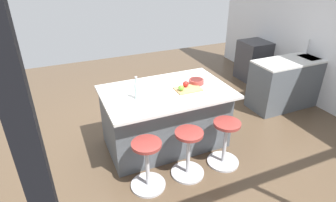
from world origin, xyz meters
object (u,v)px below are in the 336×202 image
Objects in this scene: water_bottle at (137,90)px; fruit_bowl at (196,81)px; stool_near_camera at (147,166)px; cutting_board at (188,89)px; oven_range at (253,60)px; apple_green at (181,88)px; stool_middle at (188,155)px; apple_red at (186,84)px; stool_by_window at (225,144)px; kitchen_island at (165,117)px.

fruit_bowl is at bearing -173.66° from water_bottle.
cutting_board is at bearing -144.18° from stool_near_camera.
oven_range is 3.10m from cutting_board.
apple_green is at bearing 25.74° from fruit_bowl.
apple_green is at bearing -105.88° from stool_middle.
cutting_board is 4.28× the size of apple_red.
fruit_bowl is (-0.20, -0.13, 0.03)m from cutting_board.
apple_red is at bearing -177.23° from water_bottle.
apple_red reaches higher than fruit_bowl.
water_bottle reaches higher than fruit_bowl.
water_bottle is (-0.11, -0.64, 0.73)m from stool_near_camera.
cutting_board is (0.27, -0.61, 0.62)m from stool_by_window.
apple_green reaches higher than stool_near_camera.
oven_range reaches higher than stool_by_window.
stool_middle is 7.91× the size of apple_red.
apple_red reaches higher than cutting_board.
stool_by_window and stool_middle have the same top height.
oven_range is 10.92× the size of apple_green.
apple_red reaches higher than apple_green.
oven_range is 4.11m from stool_near_camera.
fruit_bowl is (-1.05, -0.75, 0.65)m from stool_near_camera.
apple_red is 0.39× the size of fruit_bowl.
kitchen_island is 0.95m from stool_near_camera.
cutting_board is at bearing 33.31° from oven_range.
apple_green is at bearing 136.24° from kitchen_island.
cutting_board is at bearing 177.66° from water_bottle.
apple_red is (-0.28, -0.68, 0.67)m from stool_middle.
stool_by_window is 0.97m from apple_green.
oven_range is 3.24m from stool_by_window.
fruit_bowl is at bearing -84.94° from stool_by_window.
apple_red is 0.14m from apple_green.
cutting_board is 0.08m from apple_red.
water_bottle reaches higher than oven_range.
stool_by_window is 0.91m from cutting_board.
apple_red is 0.27× the size of water_bottle.
cutting_board is 0.13m from apple_green.
fruit_bowl is at bearing -161.77° from apple_red.
oven_range is 1.32× the size of stool_near_camera.
fruit_bowl is at bearing 179.52° from kitchen_island.
kitchen_island is 0.74m from water_bottle.
oven_range is 10.46× the size of apple_red.
stool_by_window is 7.91× the size of apple_red.
stool_by_window is 1.00× the size of stool_middle.
fruit_bowl is (-0.94, -0.10, -0.08)m from water_bottle.
apple_red is at bearing -67.86° from stool_by_window.
cutting_board is 1.66× the size of fruit_bowl.
cutting_board is at bearing 95.43° from apple_red.
stool_near_camera is at bearing 80.22° from water_bottle.
apple_green is (2.68, 1.70, 0.54)m from oven_range.
stool_by_window is at bearing 147.47° from water_bottle.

